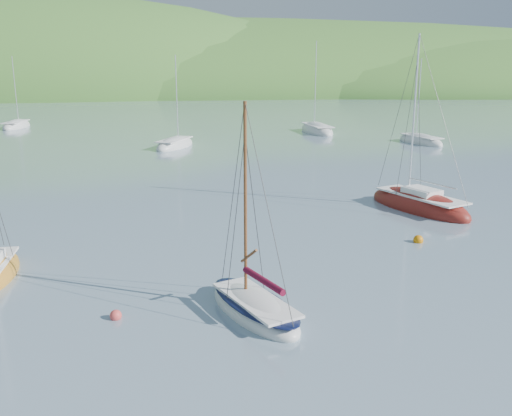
{
  "coord_description": "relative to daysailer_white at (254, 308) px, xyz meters",
  "views": [
    {
      "loc": [
        -0.9,
        -18.84,
        8.8
      ],
      "look_at": [
        1.99,
        8.0,
        1.84
      ],
      "focal_mm": 40.0,
      "sensor_mm": 36.0,
      "label": 1
    }
  ],
  "objects": [
    {
      "name": "shoreline_hills",
      "position": [
        -10.73,
        172.43,
        -0.2
      ],
      "size": [
        690.0,
        135.0,
        56.0
      ],
      "color": "#2E6E2A",
      "rests_on": "ground"
    },
    {
      "name": "distant_sloop_c",
      "position": [
        -26.19,
        62.47,
        -0.02
      ],
      "size": [
        3.19,
        7.45,
        10.35
      ],
      "rotation": [
        0.0,
        0.0,
        -0.09
      ],
      "color": "white",
      "rests_on": "ground"
    },
    {
      "name": "distant_sloop_d",
      "position": [
        22.93,
        41.83,
        -0.02
      ],
      "size": [
        4.21,
        7.34,
        9.91
      ],
      "rotation": [
        0.0,
        0.0,
        0.27
      ],
      "color": "white",
      "rests_on": "ground"
    },
    {
      "name": "distant_sloop_b",
      "position": [
        13.54,
        52.59,
        0.0
      ],
      "size": [
        4.01,
        8.9,
        12.28
      ],
      "rotation": [
        0.0,
        0.0,
        0.12
      ],
      "color": "white",
      "rests_on": "ground"
    },
    {
      "name": "daysailer_white",
      "position": [
        0.0,
        0.0,
        0.0
      ],
      "size": [
        3.89,
        5.57,
        8.05
      ],
      "rotation": [
        0.0,
        0.0,
        0.42
      ],
      "color": "white",
      "rests_on": "ground"
    },
    {
      "name": "ground",
      "position": [
        -1.07,
        0.01,
        -0.2
      ],
      "size": [
        700.0,
        700.0,
        0.0
      ],
      "primitive_type": "plane",
      "color": "slate",
      "rests_on": "ground"
    },
    {
      "name": "sloop_red",
      "position": [
        11.59,
        13.74,
        0.02
      ],
      "size": [
        5.52,
        8.03,
        11.28
      ],
      "rotation": [
        0.0,
        0.0,
        0.42
      ],
      "color": "maroon",
      "rests_on": "ground"
    },
    {
      "name": "distant_sloop_a",
      "position": [
        -4.07,
        41.65,
        -0.02
      ],
      "size": [
        5.16,
        7.64,
        10.31
      ],
      "rotation": [
        0.0,
        0.0,
        -0.4
      ],
      "color": "white",
      "rests_on": "ground"
    },
    {
      "name": "mooring_buoys",
      "position": [
        -0.25,
        6.3,
        -0.08
      ],
      "size": [
        22.95,
        11.98,
        0.5
      ],
      "color": "#ED4945",
      "rests_on": "ground"
    }
  ]
}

